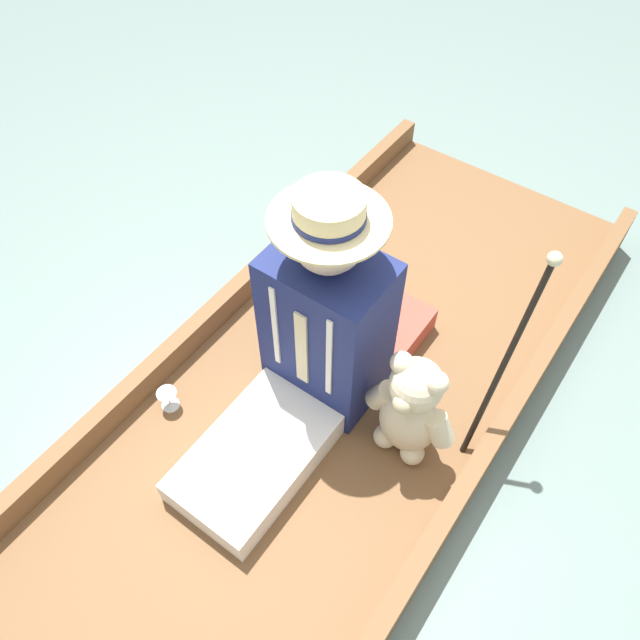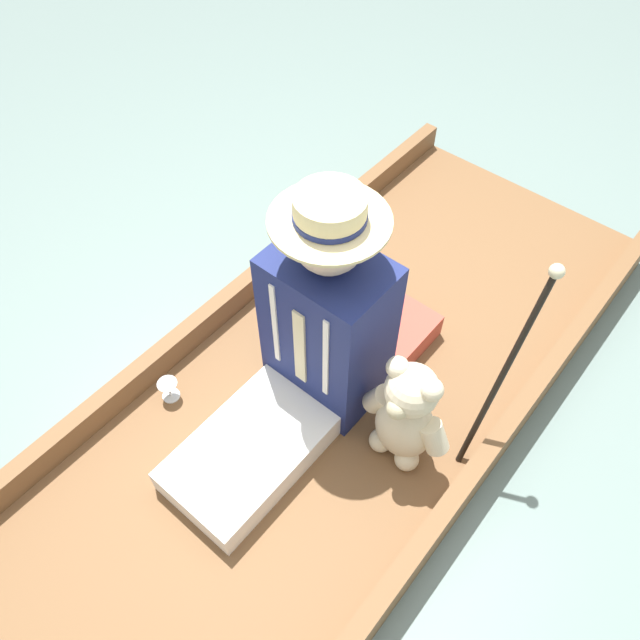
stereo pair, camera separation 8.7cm
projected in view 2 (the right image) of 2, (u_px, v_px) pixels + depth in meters
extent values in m
plane|color=slate|center=(340.00, 400.00, 2.37)|extent=(16.00, 16.00, 0.00)
cube|color=brown|center=(340.00, 393.00, 2.33)|extent=(1.18, 2.86, 0.11)
cube|color=brown|center=(475.00, 471.00, 2.02)|extent=(0.06, 2.86, 0.11)
cube|color=brown|center=(230.00, 301.00, 2.47)|extent=(0.06, 2.86, 0.11)
cube|color=#B24738|center=(379.00, 321.00, 2.41)|extent=(0.40, 0.28, 0.11)
cube|color=white|center=(249.00, 453.00, 2.06)|extent=(0.34, 0.55, 0.11)
cube|color=navy|center=(328.00, 330.00, 2.05)|extent=(0.38, 0.27, 0.63)
cube|color=beige|center=(300.00, 348.00, 1.95)|extent=(0.04, 0.01, 0.35)
cube|color=white|center=(326.00, 360.00, 1.88)|extent=(0.02, 0.01, 0.38)
cube|color=white|center=(275.00, 325.00, 1.96)|extent=(0.02, 0.01, 0.38)
sphere|color=beige|center=(329.00, 239.00, 1.72)|extent=(0.21, 0.21, 0.21)
cylinder|color=beige|center=(330.00, 220.00, 1.67)|extent=(0.34, 0.34, 0.01)
cylinder|color=beige|center=(330.00, 208.00, 1.63)|extent=(0.20, 0.20, 0.08)
cylinder|color=navy|center=(330.00, 215.00, 1.65)|extent=(0.20, 0.20, 0.02)
ellipsoid|color=beige|center=(404.00, 425.00, 2.02)|extent=(0.20, 0.16, 0.29)
sphere|color=beige|center=(412.00, 390.00, 1.85)|extent=(0.17, 0.17, 0.17)
sphere|color=tan|center=(397.00, 409.00, 1.83)|extent=(0.07, 0.07, 0.07)
sphere|color=beige|center=(432.00, 390.00, 1.78)|extent=(0.07, 0.07, 0.07)
sphere|color=beige|center=(398.00, 368.00, 1.83)|extent=(0.07, 0.07, 0.07)
cylinder|color=beige|center=(434.00, 437.00, 1.94)|extent=(0.11, 0.08, 0.13)
cylinder|color=beige|center=(379.00, 399.00, 2.02)|extent=(0.11, 0.08, 0.13)
sphere|color=beige|center=(407.00, 459.00, 2.07)|extent=(0.08, 0.08, 0.08)
sphere|color=beige|center=(381.00, 440.00, 2.11)|extent=(0.08, 0.08, 0.08)
cylinder|color=silver|center=(171.00, 396.00, 2.26)|extent=(0.06, 0.06, 0.01)
cylinder|color=silver|center=(170.00, 392.00, 2.24)|extent=(0.01, 0.01, 0.05)
cone|color=silver|center=(168.00, 386.00, 2.21)|extent=(0.07, 0.07, 0.03)
cylinder|color=black|center=(502.00, 377.00, 1.88)|extent=(0.02, 0.27, 0.74)
sphere|color=beige|center=(557.00, 271.00, 1.65)|extent=(0.04, 0.04, 0.04)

